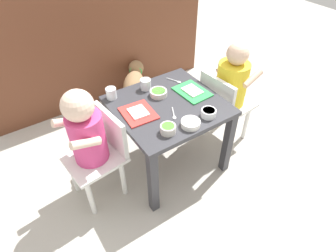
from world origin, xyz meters
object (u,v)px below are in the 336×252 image
(seated_child_left, at_px, (89,135))
(water_cup_right, at_px, (146,85))
(dog, at_px, (134,83))
(water_cup_left, at_px, (111,94))
(food_tray_left, at_px, (138,113))
(seated_child_right, at_px, (231,85))
(spoon_by_left_tray, at_px, (174,115))
(cereal_bowl_left_side, at_px, (159,93))
(cereal_bowl_right_side, at_px, (191,123))
(veggie_bowl_near, at_px, (168,129))
(food_tray_right, at_px, (192,91))
(veggie_bowl_far, at_px, (209,113))
(dining_table, at_px, (168,115))
(spoon_by_right_tray, at_px, (175,81))

(seated_child_left, xyz_separation_m, water_cup_right, (0.42, 0.17, 0.04))
(seated_child_left, distance_m, dog, 0.91)
(water_cup_left, bearing_deg, food_tray_left, -75.78)
(seated_child_right, relative_size, dog, 1.70)
(food_tray_left, distance_m, water_cup_left, 0.21)
(food_tray_left, height_order, spoon_by_left_tray, food_tray_left)
(seated_child_right, distance_m, cereal_bowl_left_side, 0.46)
(cereal_bowl_right_side, bearing_deg, veggie_bowl_near, 169.07)
(cereal_bowl_right_side, bearing_deg, spoon_by_left_tray, 100.02)
(food_tray_right, xyz_separation_m, veggie_bowl_near, (-0.30, -0.20, 0.02))
(veggie_bowl_far, bearing_deg, dog, 88.55)
(spoon_by_left_tray, bearing_deg, seated_child_left, 164.13)
(seated_child_right, bearing_deg, food_tray_right, 172.68)
(dog, bearing_deg, seated_child_left, -131.97)
(dog, height_order, veggie_bowl_far, veggie_bowl_far)
(seated_child_right, bearing_deg, food_tray_left, 176.80)
(water_cup_right, height_order, cereal_bowl_left_side, water_cup_right)
(spoon_by_left_tray, bearing_deg, water_cup_left, 122.12)
(food_tray_right, xyz_separation_m, veggie_bowl_far, (-0.06, -0.22, 0.02))
(cereal_bowl_left_side, bearing_deg, dog, 76.98)
(food_tray_right, height_order, spoon_by_left_tray, food_tray_right)
(dog, distance_m, spoon_by_left_tray, 0.83)
(veggie_bowl_near, distance_m, veggie_bowl_far, 0.24)
(veggie_bowl_near, bearing_deg, seated_child_right, 16.37)
(veggie_bowl_far, bearing_deg, spoon_by_left_tray, 143.49)
(dining_table, xyz_separation_m, veggie_bowl_far, (0.11, -0.20, 0.10))
(food_tray_right, distance_m, veggie_bowl_far, 0.23)
(seated_child_left, bearing_deg, dining_table, -2.86)
(spoon_by_left_tray, distance_m, spoon_by_right_tray, 0.32)
(food_tray_left, relative_size, spoon_by_right_tray, 2.04)
(cereal_bowl_right_side, relative_size, spoon_by_right_tray, 1.02)
(food_tray_left, distance_m, cereal_bowl_right_side, 0.28)
(dining_table, bearing_deg, water_cup_left, 135.98)
(food_tray_left, bearing_deg, seated_child_right, -3.20)
(spoon_by_left_tray, bearing_deg, dining_table, 73.14)
(spoon_by_left_tray, bearing_deg, veggie_bowl_far, -36.51)
(water_cup_left, bearing_deg, cereal_bowl_left_side, -28.50)
(seated_child_left, height_order, spoon_by_right_tray, seated_child_left)
(dining_table, xyz_separation_m, water_cup_right, (-0.03, 0.19, 0.11))
(seated_child_left, relative_size, seated_child_right, 1.01)
(seated_child_left, xyz_separation_m, veggie_bowl_far, (0.56, -0.23, 0.04))
(veggie_bowl_near, bearing_deg, spoon_by_right_tray, 50.61)
(seated_child_left, xyz_separation_m, cereal_bowl_left_side, (0.45, 0.07, 0.03))
(veggie_bowl_near, xyz_separation_m, veggie_bowl_far, (0.24, -0.01, -0.00))
(food_tray_left, relative_size, spoon_by_left_tray, 2.06)
(seated_child_left, distance_m, cereal_bowl_left_side, 0.46)
(food_tray_left, distance_m, veggie_bowl_far, 0.36)
(food_tray_right, height_order, cereal_bowl_left_side, cereal_bowl_left_side)
(dining_table, distance_m, water_cup_left, 0.34)
(dining_table, xyz_separation_m, seated_child_left, (-0.45, 0.02, 0.07))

